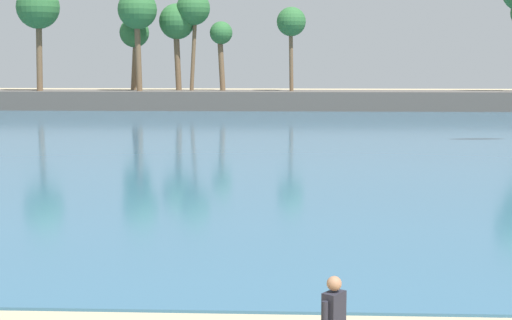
# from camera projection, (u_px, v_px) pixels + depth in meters

# --- Properties ---
(sea) EXTENTS (220.00, 102.44, 0.06)m
(sea) POSITION_uv_depth(u_px,v_px,m) (271.00, 118.00, 65.97)
(sea) COLOR #33607F
(sea) RESTS_ON ground
(palm_headland) EXTENTS (119.54, 6.30, 13.01)m
(palm_headland) POSITION_uv_depth(u_px,v_px,m) (262.00, 75.00, 76.63)
(palm_headland) COLOR #514C47
(palm_headland) RESTS_ON ground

